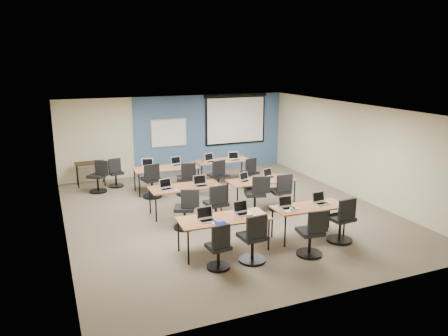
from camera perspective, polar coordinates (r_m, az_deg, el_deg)
name	(u,v)px	position (r m, az deg, el deg)	size (l,w,h in m)	color
floor	(227,212)	(11.52, 0.38, -5.83)	(8.00, 9.00, 0.02)	#6B6354
ceiling	(227,110)	(10.90, 0.40, 7.64)	(8.00, 9.00, 0.02)	white
wall_back	(177,135)	(15.30, -6.19, 4.32)	(8.00, 0.04, 2.70)	beige
wall_front	(334,221)	(7.37, 14.19, -6.78)	(8.00, 0.04, 2.70)	beige
wall_left	(61,178)	(10.31, -20.57, -1.29)	(0.04, 9.00, 2.70)	beige
wall_right	(354,150)	(13.18, 16.65, 2.23)	(0.04, 9.00, 2.70)	beige
blue_accent_panel	(211,133)	(15.66, -1.76, 4.62)	(5.50, 0.04, 2.70)	#3D5977
whiteboard	(169,133)	(15.13, -7.21, 4.56)	(1.28, 0.03, 0.98)	#BCBCBC
projector_screen	(236,117)	(15.88, 1.54, 6.71)	(2.40, 0.10, 1.82)	black
training_table_front_left	(224,220)	(9.08, -0.03, -6.78)	(1.89, 0.79, 0.73)	#A3663D
training_table_front_right	(309,208)	(9.96, 11.05, -5.18)	(1.66, 0.69, 0.73)	brown
training_table_mid_left	(185,188)	(11.30, -5.07, -2.61)	(1.85, 0.77, 0.73)	brown
training_table_mid_right	(261,181)	(11.90, 4.91, -1.75)	(1.84, 0.76, 0.73)	#AA7F3F
training_table_back_left	(166,169)	(13.31, -7.55, -0.11)	(1.93, 0.80, 0.73)	#935D27
training_table_back_right	(223,162)	(14.15, -0.19, 0.85)	(1.78, 0.74, 0.73)	brown
laptop_0	(206,217)	(8.93, -2.35, -6.44)	(0.34, 0.29, 0.26)	#AFAEB2
mouse_0	(213,223)	(8.76, -1.42, -7.23)	(0.05, 0.09, 0.03)	white
task_chair_0	(219,250)	(8.43, -0.65, -10.72)	(0.46, 0.46, 0.94)	black
laptop_1	(242,211)	(9.30, 2.38, -5.60)	(0.34, 0.29, 0.26)	#B8B8BD
mouse_1	(254,216)	(9.16, 3.96, -6.28)	(0.06, 0.09, 0.03)	white
task_chair_1	(253,242)	(8.70, 3.87, -9.64)	(0.55, 0.55, 1.03)	black
laptop_2	(287,205)	(9.72, 8.24, -4.85)	(0.33, 0.28, 0.25)	silver
mouse_2	(298,208)	(9.73, 9.69, -5.20)	(0.06, 0.09, 0.03)	white
task_chair_2	(312,237)	(9.12, 11.39, -8.80)	(0.53, 0.53, 1.01)	black
laptop_3	(321,201)	(10.17, 12.50, -4.19)	(0.33, 0.28, 0.25)	silver
mouse_3	(340,204)	(10.18, 14.86, -4.61)	(0.06, 0.10, 0.04)	white
task_chair_3	(342,224)	(9.93, 15.12, -7.02)	(0.56, 0.56, 1.04)	black
laptop_4	(166,187)	(11.10, -7.55, -2.42)	(0.32, 0.28, 0.25)	#BBBBBE
mouse_4	(176,190)	(10.97, -6.24, -2.86)	(0.06, 0.10, 0.04)	white
task_chair_4	(186,212)	(10.35, -4.99, -5.79)	(0.56, 0.52, 1.00)	black
laptop_5	(201,183)	(11.30, -3.03, -2.01)	(0.35, 0.29, 0.26)	#ABABAB
mouse_5	(216,186)	(11.24, -1.01, -2.36)	(0.05, 0.09, 0.03)	white
task_chair_5	(217,208)	(10.56, -0.98, -5.25)	(0.55, 0.55, 1.03)	black
laptop_6	(245,179)	(11.72, 2.77, -1.45)	(0.30, 0.26, 0.23)	#AEAEAE
mouse_6	(250,182)	(11.64, 3.39, -1.80)	(0.06, 0.10, 0.04)	white
task_chair_6	(256,198)	(11.31, 4.24, -3.93)	(0.57, 0.57, 1.04)	black
laptop_7	(269,175)	(12.12, 5.89, -0.97)	(0.31, 0.27, 0.24)	#9B9BA8
mouse_7	(279,178)	(12.11, 7.13, -1.25)	(0.06, 0.10, 0.03)	white
task_chair_7	(281,195)	(11.67, 7.42, -3.52)	(0.54, 0.54, 1.01)	black
laptop_8	(148,165)	(13.40, -9.87, 0.37)	(0.34, 0.29, 0.26)	silver
mouse_8	(154,168)	(13.24, -9.18, 0.00)	(0.06, 0.10, 0.03)	white
task_chair_8	(152,183)	(12.77, -9.39, -1.99)	(0.56, 0.56, 1.04)	black
laptop_9	(177,163)	(13.55, -6.21, 0.64)	(0.33, 0.28, 0.25)	#AEADB2
mouse_9	(189,165)	(13.45, -4.66, 0.36)	(0.06, 0.10, 0.04)	white
task_chair_9	(186,182)	(12.88, -5.04, -1.79)	(0.53, 0.52, 1.00)	black
laptop_10	(210,160)	(13.92, -1.84, 1.08)	(0.34, 0.29, 0.26)	#B6B5C2
mouse_10	(216,163)	(13.76, -1.06, 0.72)	(0.06, 0.09, 0.03)	white
task_chair_10	(218,179)	(13.06, -0.75, -1.44)	(0.56, 0.55, 1.03)	black
laptop_11	(235,158)	(14.14, 1.39, 1.29)	(0.34, 0.29, 0.26)	#A1A1AC
mouse_11	(247,160)	(14.18, 3.08, 1.10)	(0.06, 0.10, 0.04)	white
task_chair_11	(250,175)	(13.59, 3.43, -0.96)	(0.50, 0.49, 0.98)	black
blue_mousepad	(221,224)	(8.76, -0.42, -7.27)	(0.24, 0.20, 0.01)	navy
snack_bowl	(251,218)	(8.98, 3.61, -6.60)	(0.21, 0.21, 0.05)	brown
snack_plate	(288,211)	(9.55, 8.35, -5.57)	(0.17, 0.17, 0.01)	white
coffee_cup	(291,210)	(9.55, 8.75, -5.39)	(0.05, 0.05, 0.05)	silver
utility_table	(90,165)	(14.40, -17.11, 0.34)	(0.92, 0.51, 0.75)	black
spare_chair_a	(116,175)	(14.05, -13.97, -0.91)	(0.46, 0.46, 0.95)	black
spare_chair_b	(99,179)	(13.63, -16.04, -1.39)	(0.61, 0.53, 1.01)	black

